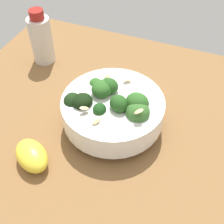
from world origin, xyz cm
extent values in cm
cube|color=brown|center=(0.00, 0.00, -2.40)|extent=(66.34, 66.34, 4.80)
cylinder|color=white|center=(-0.46, -5.26, 0.84)|extent=(11.23, 11.23, 1.69)
cylinder|color=white|center=(-0.46, -5.26, 4.21)|extent=(20.42, 20.42, 5.06)
cylinder|color=silver|center=(-0.46, -5.26, 6.34)|extent=(17.40, 17.40, 0.80)
cylinder|color=#2F662B|center=(-1.40, -7.00, 6.19)|extent=(1.51, 1.58, 1.38)
ellipsoid|color=#23511C|center=(-1.40, -7.00, 7.84)|extent=(5.55, 5.62, 4.59)
cylinder|color=#2F662B|center=(1.21, -2.44, 6.10)|extent=(2.04, 1.84, 1.93)
ellipsoid|color=#2D6023|center=(1.21, -2.44, 7.96)|extent=(4.97, 4.86, 3.26)
cylinder|color=#4A8F3C|center=(-2.74, 0.17, 5.29)|extent=(1.54, 1.69, 1.49)
ellipsoid|color=black|center=(-2.74, 0.17, 7.17)|extent=(4.85, 4.90, 3.91)
cylinder|color=#4A8F3C|center=(-2.86, 2.11, 5.09)|extent=(1.55, 1.67, 1.08)
ellipsoid|color=black|center=(-2.86, 2.11, 6.52)|extent=(4.11, 4.03, 3.89)
cylinder|color=#2F662B|center=(2.32, -3.43, 6.01)|extent=(2.16, 2.19, 2.01)
ellipsoid|color=#23511C|center=(2.32, -3.43, 7.96)|extent=(5.31, 5.41, 4.39)
cylinder|color=#4A8F3C|center=(-3.33, -3.88, 5.40)|extent=(1.25, 1.37, 1.81)
ellipsoid|color=#194216|center=(-3.33, -3.88, 6.99)|extent=(3.14, 3.48, 2.98)
cylinder|color=#4A8F3C|center=(3.55, 0.36, 5.12)|extent=(1.31, 1.51, 1.60)
ellipsoid|color=#2D6023|center=(3.55, 0.36, 6.51)|extent=(3.97, 3.85, 2.51)
cylinder|color=#2F662B|center=(0.34, -10.16, 5.96)|extent=(2.24, 2.27, 1.94)
ellipsoid|color=#2D6023|center=(0.34, -10.16, 8.00)|extent=(5.05, 5.12, 4.42)
cylinder|color=#2F662B|center=(-1.54, -10.82, 5.27)|extent=(2.06, 2.11, 2.00)
ellipsoid|color=#386B2B|center=(-1.54, -10.82, 7.23)|extent=(7.07, 6.36, 5.35)
ellipsoid|color=#DBBC84|center=(6.27, -5.92, 7.33)|extent=(1.89, 2.06, 0.63)
ellipsoid|color=#DBBC84|center=(-3.05, -11.40, 9.10)|extent=(1.95, 2.01, 0.92)
ellipsoid|color=#DBBC84|center=(5.87, -1.70, 7.22)|extent=(1.36, 1.80, 1.32)
ellipsoid|color=#DBBC84|center=(-6.45, -4.59, 7.20)|extent=(2.03, 1.72, 0.97)
ellipsoid|color=#DBBC84|center=(-4.81, -1.44, 7.77)|extent=(1.91, 2.03, 0.85)
ellipsoid|color=yellow|center=(-14.47, 5.03, 2.06)|extent=(8.70, 9.60, 4.12)
cylinder|color=beige|center=(14.25, 19.47, 5.85)|extent=(5.51, 5.51, 11.69)
cylinder|color=maroon|center=(14.25, 19.47, 12.80)|extent=(3.44, 3.44, 2.22)
camera|label=1|loc=(-38.54, -20.43, 47.23)|focal=47.78mm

